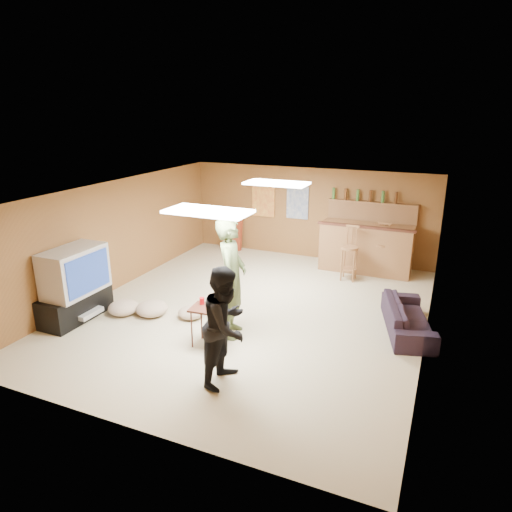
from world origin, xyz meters
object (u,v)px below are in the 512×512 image
at_px(person_olive, 231,278).
at_px(sofa, 408,317).
at_px(bar_counter, 366,248).
at_px(tray_table, 208,327).
at_px(person_black, 226,326).
at_px(tv_body, 74,271).

xyz_separation_m(person_olive, sofa, (2.64, 1.24, -0.74)).
xyz_separation_m(bar_counter, tray_table, (-1.61, -4.38, -0.23)).
bearing_deg(person_olive, sofa, -80.81).
xyz_separation_m(person_black, tray_table, (-0.70, 0.73, -0.50)).
bearing_deg(bar_counter, person_olive, -110.29).
bearing_deg(tv_body, tray_table, 1.49).
bearing_deg(person_black, tray_table, 45.72).
distance_m(tv_body, tray_table, 2.60).
height_order(person_black, tray_table, person_black).
distance_m(person_olive, person_black, 1.34).
xyz_separation_m(tv_body, sofa, (5.35, 1.80, -0.65)).
distance_m(bar_counter, tray_table, 4.68).
bearing_deg(sofa, bar_counter, 9.24).
distance_m(person_black, tray_table, 1.13).
bearing_deg(person_black, bar_counter, -8.10).
distance_m(bar_counter, person_black, 5.20).
xyz_separation_m(person_olive, tray_table, (-0.18, -0.50, -0.66)).
xyz_separation_m(person_olive, person_black, (0.52, -1.23, -0.16)).
distance_m(bar_counter, sofa, 2.92).
height_order(bar_counter, person_olive, person_olive).
height_order(person_olive, sofa, person_olive).
relative_size(tv_body, person_black, 0.67).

